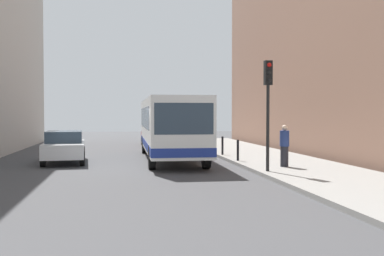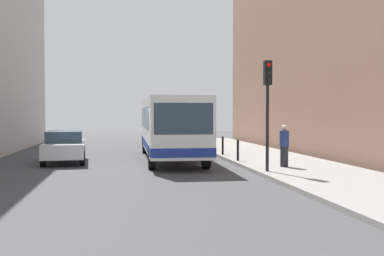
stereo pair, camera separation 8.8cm
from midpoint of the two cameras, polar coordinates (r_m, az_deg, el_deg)
name	(u,v)px [view 2 (the right image)]	position (r m, az deg, el deg)	size (l,w,h in m)	color
ground_plane	(165,168)	(19.30, -3.34, -5.01)	(80.00, 80.00, 0.00)	#424244
sidewalk	(286,164)	(20.54, 11.87, -4.42)	(4.40, 40.00, 0.15)	gray
building_right	(367,26)	(27.10, 21.24, 11.84)	(7.00, 32.00, 14.14)	#936B56
bus	(170,125)	(22.70, -2.65, 0.38)	(2.72, 11.06, 3.00)	white
car_beside_bus	(65,146)	(22.06, -15.62, -2.18)	(2.10, 4.51, 1.48)	silver
car_behind_bus	(156,135)	(32.51, -4.46, -0.87)	(1.90, 4.42, 1.48)	maroon
traffic_light	(268,94)	(17.04, 9.64, 4.19)	(0.28, 0.33, 4.10)	black
bollard_near	(238,150)	(20.79, 5.91, -2.80)	(0.11, 0.11, 0.95)	black
bollard_mid	(223,146)	(23.79, 3.99, -2.22)	(0.11, 0.11, 0.95)	black
bollard_far	(211,142)	(26.81, 2.50, -1.77)	(0.11, 0.11, 0.95)	black
pedestrian_near_signal	(284,146)	(18.66, 11.65, -2.22)	(0.38, 0.38, 1.69)	#26262D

